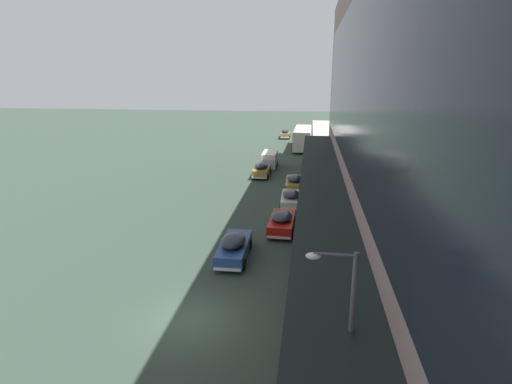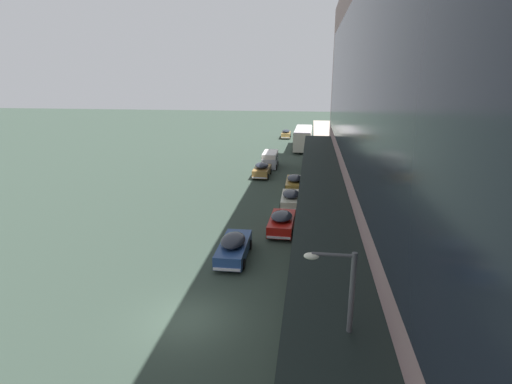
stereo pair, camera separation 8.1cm
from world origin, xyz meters
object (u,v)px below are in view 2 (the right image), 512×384
fire_hydrant (333,326)px  sedan_second_near (282,222)px  sedan_trailing_mid (295,182)px  street_lamp (343,330)px  sedan_far_back (291,198)px  vw_van (270,159)px  sedan_oncoming_rear (286,134)px  pedestrian_at_kerb (346,334)px  transit_bus_kerbside_front (303,137)px  sedan_oncoming_front (234,247)px  sedan_second_mid (262,170)px

fire_hydrant → sedan_second_near: bearing=104.6°
sedan_second_near → sedan_trailing_mid: sedan_trailing_mid is taller
sedan_second_near → street_lamp: (3.04, -17.11, 3.01)m
sedan_far_back → vw_van: 15.93m
sedan_oncoming_rear → pedestrian_at_kerb: 61.07m
street_lamp → transit_bus_kerbside_front: bearing=92.5°
sedan_oncoming_rear → fire_hydrant: (5.89, -59.25, -0.30)m
sedan_second_near → transit_bus_kerbside_front: bearing=88.9°
vw_van → sedan_trailing_mid: bearing=-70.6°
sedan_second_near → sedan_trailing_mid: (0.45, 11.63, 0.00)m
sedan_oncoming_front → sedan_far_back: bearing=74.7°
sedan_second_near → sedan_far_back: 6.15m
vw_van → transit_bus_kerbside_front: bearing=75.0°
sedan_second_mid → vw_van: (0.42, 5.09, 0.28)m
sedan_far_back → transit_bus_kerbside_front: bearing=89.4°
sedan_second_near → sedan_far_back: sedan_second_near is taller
pedestrian_at_kerb → street_lamp: 4.39m
transit_bus_kerbside_front → sedan_trailing_mid: transit_bus_kerbside_front is taller
sedan_oncoming_rear → street_lamp: size_ratio=0.76×
vw_van → street_lamp: 39.37m
sedan_second_mid → vw_van: vw_van is taller
transit_bus_kerbside_front → sedan_far_back: 29.65m
transit_bus_kerbside_front → street_lamp: (2.34, -52.88, 1.92)m
sedan_second_mid → sedan_far_back: (3.89, -10.45, -0.09)m
transit_bus_kerbside_front → sedan_far_back: (-0.31, -29.63, -1.13)m
vw_van → street_lamp: bearing=-81.0°
sedan_trailing_mid → fire_hydrant: (2.72, -23.75, -0.27)m
sedan_trailing_mid → sedan_oncoming_rear: bearing=95.1°
sedan_oncoming_rear → sedan_second_mid: 30.55m
sedan_trailing_mid → fire_hydrant: 23.90m
sedan_oncoming_rear → sedan_far_back: size_ratio=1.01×
vw_van → pedestrian_at_kerb: 35.92m
transit_bus_kerbside_front → sedan_second_near: (-0.69, -35.77, -1.09)m
sedan_trailing_mid → pedestrian_at_kerb: pedestrian_at_kerb is taller
fire_hydrant → sedan_far_back: bearing=98.7°
sedan_oncoming_rear → sedan_trailing_mid: (3.17, -35.50, -0.03)m
sedan_second_mid → sedan_trailing_mid: (3.96, -4.97, -0.05)m
sedan_second_mid → fire_hydrant: size_ratio=6.34×
sedan_second_near → sedan_oncoming_front: 5.63m
transit_bus_kerbside_front → pedestrian_at_kerb: size_ratio=5.84×
transit_bus_kerbside_front → sedan_second_near: size_ratio=2.38×
sedan_second_near → pedestrian_at_kerb: (3.57, -13.61, 0.42)m
sedan_trailing_mid → pedestrian_at_kerb: (3.12, -25.24, 0.42)m
street_lamp → fire_hydrant: size_ratio=8.77×
pedestrian_at_kerb → street_lamp: (-0.53, -3.50, 2.59)m
sedan_oncoming_rear → vw_van: vw_van is taller
transit_bus_kerbside_front → pedestrian_at_kerb: bearing=-86.7°
transit_bus_kerbside_front → sedan_oncoming_rear: transit_bus_kerbside_front is taller
sedan_oncoming_rear → pedestrian_at_kerb: bearing=-84.1°
sedan_trailing_mid → sedan_far_back: sedan_trailing_mid is taller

